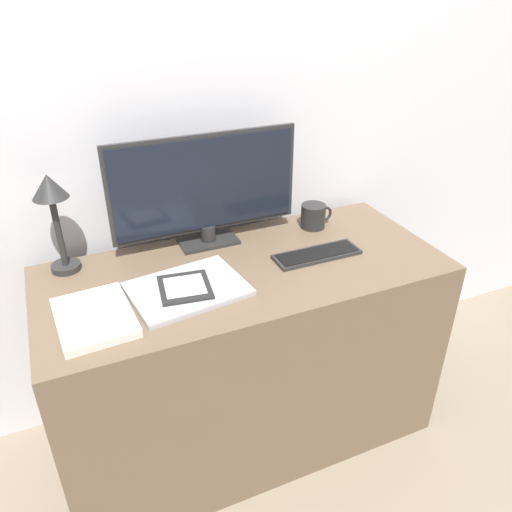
{
  "coord_description": "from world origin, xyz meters",
  "views": [
    {
      "loc": [
        -0.51,
        -1.04,
        1.54
      ],
      "look_at": [
        0.02,
        0.18,
        0.78
      ],
      "focal_mm": 35.0,
      "sensor_mm": 36.0,
      "label": 1
    }
  ],
  "objects_px": {
    "desk_lamp": "(52,204)",
    "coffee_mug": "(314,216)",
    "laptop": "(187,289)",
    "monitor": "(205,188)",
    "keyboard": "(317,254)",
    "ereader": "(185,287)",
    "notebook": "(94,317)"
  },
  "relations": [
    {
      "from": "keyboard",
      "to": "desk_lamp",
      "type": "height_order",
      "value": "desk_lamp"
    },
    {
      "from": "coffee_mug",
      "to": "laptop",
      "type": "bearing_deg",
      "value": -157.42
    },
    {
      "from": "keyboard",
      "to": "notebook",
      "type": "bearing_deg",
      "value": -174.49
    },
    {
      "from": "ereader",
      "to": "coffee_mug",
      "type": "xyz_separation_m",
      "value": [
        0.56,
        0.24,
        0.02
      ]
    },
    {
      "from": "notebook",
      "to": "laptop",
      "type": "bearing_deg",
      "value": 8.1
    },
    {
      "from": "notebook",
      "to": "ereader",
      "type": "bearing_deg",
      "value": 6.84
    },
    {
      "from": "keyboard",
      "to": "notebook",
      "type": "height_order",
      "value": "notebook"
    },
    {
      "from": "notebook",
      "to": "coffee_mug",
      "type": "distance_m",
      "value": 0.86
    },
    {
      "from": "keyboard",
      "to": "coffee_mug",
      "type": "height_order",
      "value": "coffee_mug"
    },
    {
      "from": "monitor",
      "to": "coffee_mug",
      "type": "relative_size",
      "value": 5.17
    },
    {
      "from": "laptop",
      "to": "ereader",
      "type": "xyz_separation_m",
      "value": [
        -0.01,
        -0.01,
        0.01
      ]
    },
    {
      "from": "ereader",
      "to": "monitor",
      "type": "bearing_deg",
      "value": 58.97
    },
    {
      "from": "monitor",
      "to": "laptop",
      "type": "xyz_separation_m",
      "value": [
        -0.16,
        -0.27,
        -0.19
      ]
    },
    {
      "from": "desk_lamp",
      "to": "coffee_mug",
      "type": "distance_m",
      "value": 0.88
    },
    {
      "from": "monitor",
      "to": "notebook",
      "type": "bearing_deg",
      "value": -144.43
    },
    {
      "from": "monitor",
      "to": "coffee_mug",
      "type": "height_order",
      "value": "monitor"
    },
    {
      "from": "keyboard",
      "to": "coffee_mug",
      "type": "distance_m",
      "value": 0.22
    },
    {
      "from": "monitor",
      "to": "ereader",
      "type": "relative_size",
      "value": 3.69
    },
    {
      "from": "desk_lamp",
      "to": "coffee_mug",
      "type": "bearing_deg",
      "value": -3.0
    },
    {
      "from": "keyboard",
      "to": "laptop",
      "type": "relative_size",
      "value": 0.83
    },
    {
      "from": "keyboard",
      "to": "monitor",
      "type": "bearing_deg",
      "value": 141.83
    },
    {
      "from": "desk_lamp",
      "to": "keyboard",
      "type": "bearing_deg",
      "value": -17.53
    },
    {
      "from": "keyboard",
      "to": "notebook",
      "type": "xyz_separation_m",
      "value": [
        -0.72,
        -0.07,
        0.01
      ]
    },
    {
      "from": "monitor",
      "to": "laptop",
      "type": "bearing_deg",
      "value": -120.28
    },
    {
      "from": "monitor",
      "to": "desk_lamp",
      "type": "relative_size",
      "value": 2.01
    },
    {
      "from": "ereader",
      "to": "notebook",
      "type": "distance_m",
      "value": 0.26
    },
    {
      "from": "monitor",
      "to": "coffee_mug",
      "type": "xyz_separation_m",
      "value": [
        0.39,
        -0.04,
        -0.16
      ]
    },
    {
      "from": "laptop",
      "to": "ereader",
      "type": "relative_size",
      "value": 2.05
    },
    {
      "from": "keyboard",
      "to": "desk_lamp",
      "type": "xyz_separation_m",
      "value": [
        -0.77,
        0.24,
        0.22
      ]
    },
    {
      "from": "laptop",
      "to": "desk_lamp",
      "type": "bearing_deg",
      "value": 138.91
    },
    {
      "from": "keyboard",
      "to": "desk_lamp",
      "type": "relative_size",
      "value": 0.93
    },
    {
      "from": "ereader",
      "to": "notebook",
      "type": "relative_size",
      "value": 0.65
    }
  ]
}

